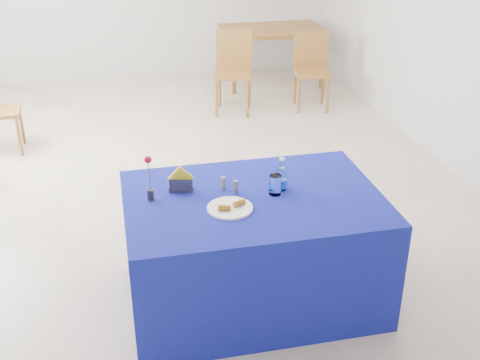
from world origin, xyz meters
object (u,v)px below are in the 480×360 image
blue_table (253,248)px  oak_table (273,34)px  water_bottle (281,179)px  chair_bg_right (311,65)px  plate (230,208)px  chair_bg_left (234,66)px

blue_table → oak_table: bearing=73.3°
blue_table → water_bottle: size_ratio=7.44×
oak_table → chair_bg_right: (0.21, -1.03, -0.15)m
plate → water_bottle: bearing=26.9°
plate → chair_bg_left: (0.81, 3.77, -0.22)m
plate → blue_table: bearing=35.7°
blue_table → oak_table: blue_table is taller
plate → blue_table: 0.44m
water_bottle → chair_bg_right: water_bottle is taller
plate → chair_bg_right: size_ratio=0.30×
water_bottle → oak_table: (1.18, 4.53, -0.15)m
plate → oak_table: (1.55, 4.71, -0.09)m
water_bottle → chair_bg_right: bearing=68.4°
oak_table → chair_bg_right: 1.06m
blue_table → oak_table: size_ratio=1.16×
oak_table → chair_bg_right: size_ratio=1.52×
oak_table → chair_bg_left: size_ratio=1.45×
plate → chair_bg_right: 4.09m
plate → chair_bg_right: bearing=64.5°
plate → water_bottle: water_bottle is taller
plate → water_bottle: (0.37, 0.19, 0.06)m
blue_table → oak_table: (1.38, 4.59, 0.30)m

